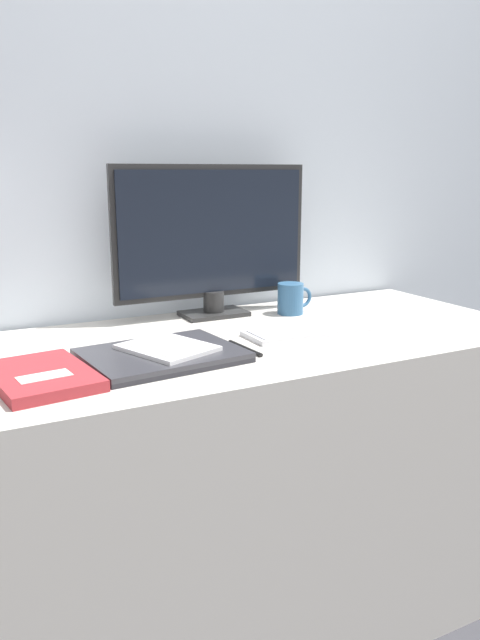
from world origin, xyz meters
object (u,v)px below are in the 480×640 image
notebook (41,376)px  pen (245,348)px  ereader (167,347)px  coffee_mug (291,299)px  keyboard (307,331)px  monitor (213,238)px  laptop (162,355)px

notebook → pen: 0.44m
ereader → coffee_mug: 0.52m
keyboard → coffee_mug: coffee_mug is taller
ereader → pen: size_ratio=1.70×
monitor → ereader: monitor is taller
keyboard → pen: keyboard is taller
laptop → pen: size_ratio=2.57×
keyboard → laptop: bearing=-173.6°
monitor → ereader: size_ratio=2.50×
laptop → pen: 0.19m
monitor → pen: bearing=-103.5°
monitor → ereader: bearing=-128.5°
coffee_mug → laptop: bearing=-152.4°
notebook → pen: size_ratio=2.06×
ereader → notebook: ereader is taller
coffee_mug → pen: coffee_mug is taller
coffee_mug → pen: bearing=-137.2°
keyboard → pen: bearing=-163.7°
monitor → keyboard: 0.37m
monitor → coffee_mug: monitor is taller
keyboard → laptop: (-0.39, -0.04, 0.00)m
laptop → ereader: ereader is taller
monitor → coffee_mug: 0.27m
ereader → notebook: 0.27m
laptop → coffee_mug: coffee_mug is taller
monitor → coffee_mug: bearing=-21.2°
keyboard → coffee_mug: size_ratio=3.00×
keyboard → pen: size_ratio=2.41×
ereader → coffee_mug: coffee_mug is taller
pen → laptop: bearing=175.4°
keyboard → ereader: bearing=-173.7°
laptop → ereader: 0.02m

